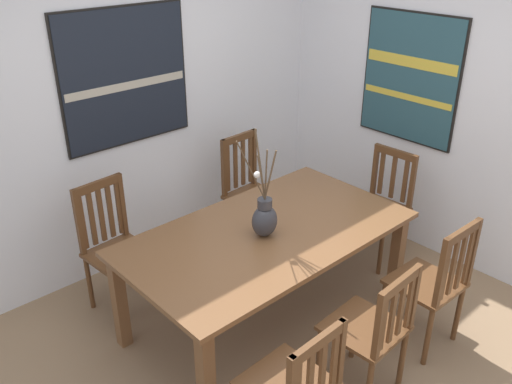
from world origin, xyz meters
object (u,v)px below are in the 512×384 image
Objects in this scene: dining_table at (267,242)px; chair_5 at (250,190)px; chair_2 at (434,282)px; chair_0 at (114,245)px; painting_on_back_wall at (125,77)px; painting_on_side_wall at (410,78)px; chair_3 at (373,329)px; chair_1 at (381,204)px; centerpiece_vase at (265,217)px.

dining_table is 1.98× the size of chair_5.
chair_2 is 0.98× the size of chair_5.
chair_5 is (0.64, 0.89, -0.14)m from dining_table.
painting_on_back_wall is at bearing 43.74° from chair_0.
chair_2 is 1.77m from painting_on_side_wall.
dining_table is at bearing 89.09° from chair_3.
chair_1 is at bearing -54.08° from chair_5.
chair_5 is (0.69, 0.92, -0.37)m from centerpiece_vase.
chair_5 is at bearing 70.11° from chair_3.
chair_3 is at bearing -87.70° from centerpiece_vase.
chair_0 is at bearing 162.34° from painting_on_side_wall.
chair_5 is at bearing -29.00° from painting_on_back_wall.
chair_3 is (0.04, -0.89, -0.39)m from centerpiece_vase.
centerpiece_vase reaches higher than chair_1.
centerpiece_vase is at bearing -175.50° from painting_on_side_wall.
chair_0 is 1.33m from chair_5.
chair_2 reaches higher than dining_table.
centerpiece_vase is 0.70× the size of painting_on_back_wall.
painting_on_side_wall reaches higher than chair_1.
painting_on_back_wall reaches higher than chair_1.
chair_5 is 0.93× the size of painting_on_back_wall.
painting_on_back_wall is at bearing 146.98° from painting_on_side_wall.
chair_1 is (1.99, -0.90, -0.02)m from chair_0.
dining_table is 2.08× the size of chair_1.
painting_on_back_wall is (-1.49, 1.37, 1.07)m from chair_1.
dining_table is 1.64m from painting_on_back_wall.
dining_table is at bearing 28.60° from centerpiece_vase.
chair_1 reaches higher than dining_table.
chair_2 is at bearing -136.36° from painting_on_side_wall.
chair_2 is at bearing -53.57° from chair_0.
centerpiece_vase is (-0.05, -0.03, 0.23)m from dining_table.
chair_5 is at bearing 125.92° from chair_1.
centerpiece_vase is 1.18m from chair_2.
painting_on_side_wall is (1.08, 1.03, 0.96)m from chair_2.
painting_on_side_wall is (0.41, 0.14, 0.97)m from chair_1.
dining_table is at bearing -176.28° from painting_on_side_wall.
chair_0 is 2.23m from chair_2.
painting_on_back_wall is at bearing 94.50° from chair_3.
centerpiece_vase is 0.79× the size of chair_1.
chair_1 is at bearing -24.36° from chair_0.
chair_2 reaches higher than chair_3.
chair_2 is (1.32, -1.79, -0.01)m from chair_0.
dining_table is 1.99× the size of chair_0.
painting_on_side_wall reaches higher than chair_5.
chair_0 is 2.18m from chair_1.
centerpiece_vase is 1.86m from painting_on_side_wall.
painting_on_side_wall is at bearing 3.72° from dining_table.
chair_3 is at bearing -149.32° from painting_on_side_wall.
chair_2 is (-0.66, -0.89, 0.01)m from chair_1.
dining_table is 2.63× the size of centerpiece_vase.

